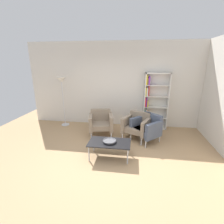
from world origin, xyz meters
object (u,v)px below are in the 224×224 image
Objects in this scene: armchair_corner_red at (101,122)px; armchair_spare_guest at (137,125)px; armchair_by_bookshelf at (147,127)px; floor_lamp_torchiere at (62,86)px; bookshelf_tall at (154,101)px; decorative_bowl at (109,141)px; coffee_table_low at (109,143)px.

armchair_spare_guest is at bearing -18.24° from armchair_corner_red.
armchair_by_bookshelf is at bearing -21.32° from armchair_corner_red.
floor_lamp_torchiere is at bearing 144.77° from armchair_corner_red.
bookshelf_tall reaches higher than decorative_bowl.
armchair_spare_guest is (0.66, 1.15, -0.02)m from decorative_bowl.
armchair_by_bookshelf is (0.29, -0.11, 0.00)m from armchair_spare_guest.
armchair_corner_red reaches higher than coffee_table_low.
bookshelf_tall is 1.93m from armchair_corner_red.
bookshelf_tall is 1.18m from armchair_by_bookshelf.
coffee_table_low is 2.91m from floor_lamp_torchiere.
armchair_spare_guest is 0.52× the size of floor_lamp_torchiere.
armchair_spare_guest is (1.13, -0.11, 0.00)m from armchair_corner_red.
armchair_spare_guest is at bearing -120.27° from bookshelf_tall.
armchair_by_bookshelf is (0.95, 1.05, 0.05)m from coffee_table_low.
decorative_bowl is 0.34× the size of armchair_by_bookshelf.
coffee_table_low is 0.57× the size of floor_lamp_torchiere.
bookshelf_tall is 3.19m from floor_lamp_torchiere.
floor_lamp_torchiere is (-1.95, 1.87, 1.01)m from decorative_bowl.
armchair_by_bookshelf is (0.95, 1.05, -0.02)m from decorative_bowl.
coffee_table_low is 1.33m from armchair_spare_guest.
armchair_corner_red and armchair_spare_guest have the same top height.
armchair_by_bookshelf is at bearing 47.82° from decorative_bowl.
decorative_bowl is (-1.19, -2.07, -0.51)m from bookshelf_tall.
floor_lamp_torchiere reaches higher than armchair_by_bookshelf.
armchair_corner_red is at bearing -142.48° from armchair_by_bookshelf.
floor_lamp_torchiere reaches higher than decorative_bowl.
armchair_spare_guest is 2.89m from floor_lamp_torchiere.
decorative_bowl is at bearing -82.20° from armchair_corner_red.
armchair_corner_red is (-0.47, 1.26, -0.02)m from decorative_bowl.
decorative_bowl is at bearing 180.00° from coffee_table_low.
coffee_table_low is 3.12× the size of decorative_bowl.
armchair_by_bookshelf reaches higher than decorative_bowl.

